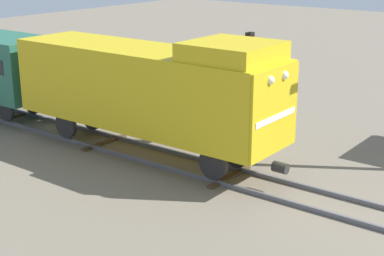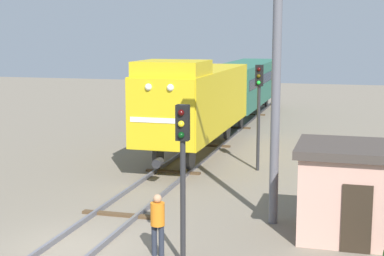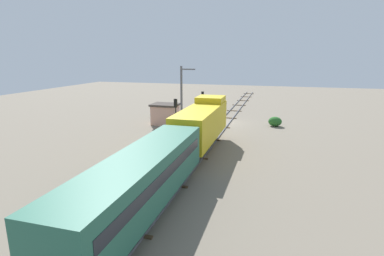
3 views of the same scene
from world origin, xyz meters
TOP-DOWN VIEW (x-y plane):
  - ground_plane at (0.00, 0.00)m, footprint 110.66×110.66m
  - railway_track at (0.00, -0.00)m, footprint 2.40×73.78m
  - locomotive at (0.00, 12.87)m, footprint 2.90×11.60m
  - passenger_car_leading at (0.00, 26.21)m, footprint 2.84×14.00m
  - traffic_signal_near at (3.20, -0.21)m, footprint 0.32×0.34m
  - traffic_signal_mid at (3.40, 10.64)m, footprint 0.32×0.34m
  - worker_near_track at (2.40, 0.14)m, footprint 0.38×0.38m
  - catenary_mast at (4.94, 3.72)m, footprint 1.94×0.28m
  - relay_hut at (7.50, 3.07)m, footprint 3.50×2.90m
  - bush_near at (9.28, -0.77)m, footprint 2.45×2.00m
  - bush_mid at (-6.67, 0.39)m, footprint 1.70×1.39m
  - bush_far at (10.49, -1.81)m, footprint 1.68×1.38m

SIDE VIEW (x-z plane):
  - ground_plane at x=0.00m, z-range 0.00..0.00m
  - railway_track at x=0.00m, z-range -0.01..0.15m
  - bush_far at x=10.49m, z-range 0.00..1.22m
  - bush_mid at x=-6.67m, z-range 0.00..1.24m
  - bush_near at x=9.28m, z-range 0.00..1.78m
  - worker_near_track at x=2.40m, z-range 0.15..1.85m
  - relay_hut at x=7.50m, z-range 0.02..2.76m
  - passenger_car_leading at x=0.00m, z-range 0.69..4.35m
  - locomotive at x=0.00m, z-range 0.47..5.07m
  - traffic_signal_near at x=3.20m, z-range 0.81..4.96m
  - traffic_signal_mid at x=3.40m, z-range 0.87..5.43m
  - catenary_mast at x=4.94m, z-range 0.24..7.94m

